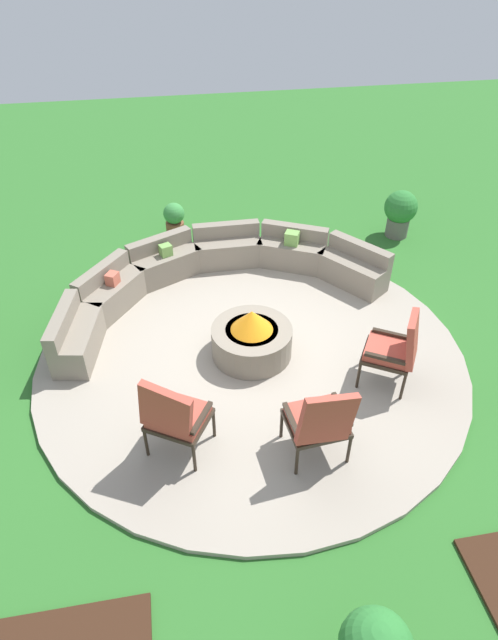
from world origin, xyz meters
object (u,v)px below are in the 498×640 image
(lounge_chair_front_left, at_px, (174,415))
(lounge_chair_back_left, at_px, (396,348))
(lounge_chair_front_right, at_px, (320,420))
(potted_plant_4, at_px, (175,219))
(curved_stone_bench, at_px, (209,274))
(fire_pit, at_px, (252,338))
(potted_plant_2, at_px, (400,211))

(lounge_chair_front_left, relative_size, lounge_chair_back_left, 1.09)
(lounge_chair_front_right, bearing_deg, lounge_chair_back_left, 32.63)
(lounge_chair_front_right, xyz_separation_m, lounge_chair_back_left, (1.17, 0.91, -0.00))
(lounge_chair_front_left, bearing_deg, potted_plant_4, 117.46)
(lounge_chair_back_left, distance_m, potted_plant_4, 4.71)
(curved_stone_bench, bearing_deg, lounge_chair_back_left, -50.68)
(fire_pit, xyz_separation_m, lounge_chair_back_left, (1.55, -0.79, 0.28))
(fire_pit, bearing_deg, lounge_chair_front_left, -126.74)
(lounge_chair_back_left, relative_size, potted_plant_2, 1.24)
(potted_plant_2, bearing_deg, lounge_chair_back_left, -113.54)
(curved_stone_bench, bearing_deg, lounge_chair_front_right, -77.11)
(curved_stone_bench, relative_size, potted_plant_4, 7.43)
(curved_stone_bench, bearing_deg, fire_pit, -76.95)
(fire_pit, xyz_separation_m, potted_plant_2, (3.08, 2.71, 0.14))
(fire_pit, height_order, potted_plant_2, potted_plant_2)
(potted_plant_4, bearing_deg, lounge_chair_front_left, -93.51)
(lounge_chair_back_left, xyz_separation_m, potted_plant_4, (-2.31, 4.10, -0.25))
(curved_stone_bench, relative_size, lounge_chair_front_left, 4.27)
(potted_plant_2, bearing_deg, fire_pit, -138.68)
(fire_pit, relative_size, lounge_chair_back_left, 1.00)
(curved_stone_bench, relative_size, lounge_chair_front_right, 4.59)
(potted_plant_2, bearing_deg, lounge_chair_front_left, -135.12)
(potted_plant_2, xyz_separation_m, potted_plant_4, (-3.83, 0.60, -0.12))
(potted_plant_4, bearing_deg, potted_plant_2, -8.96)
(lounge_chair_front_left, xyz_separation_m, potted_plant_2, (4.12, 4.11, -0.16))
(lounge_chair_front_right, distance_m, potted_plant_2, 5.17)
(lounge_chair_front_right, relative_size, potted_plant_4, 1.62)
(fire_pit, distance_m, lounge_chair_back_left, 1.77)
(curved_stone_bench, bearing_deg, potted_plant_2, 18.67)
(fire_pit, bearing_deg, lounge_chair_back_left, -26.95)
(curved_stone_bench, distance_m, lounge_chair_front_left, 3.04)
(lounge_chair_front_left, height_order, potted_plant_2, lounge_chair_front_left)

